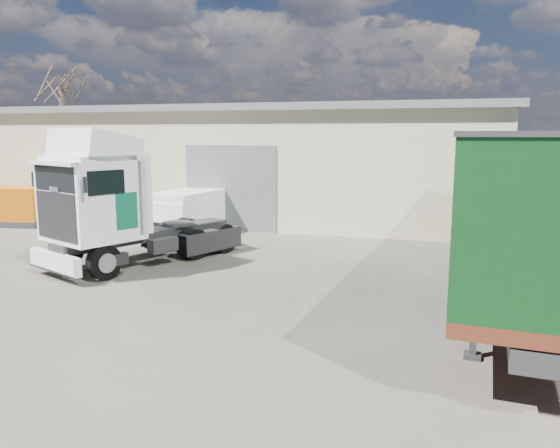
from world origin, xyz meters
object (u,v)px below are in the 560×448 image
(bare_tree, at_px, (60,74))
(tractor_unit, at_px, (116,210))
(box_trailer, at_px, (525,200))
(orange_skip, at_px, (17,209))
(panel_van, at_px, (193,211))

(bare_tree, distance_m, tractor_unit, 23.50)
(tractor_unit, bearing_deg, box_trailer, 21.91)
(tractor_unit, height_order, orange_skip, tractor_unit)
(bare_tree, bearing_deg, orange_skip, -61.45)
(orange_skip, bearing_deg, bare_tree, 110.78)
(tractor_unit, bearing_deg, orange_skip, 171.27)
(orange_skip, bearing_deg, tractor_unit, -39.73)
(box_trailer, distance_m, orange_skip, 21.09)
(box_trailer, bearing_deg, panel_van, 156.20)
(panel_van, relative_size, orange_skip, 1.54)
(box_trailer, height_order, orange_skip, box_trailer)
(panel_van, bearing_deg, orange_skip, -168.78)
(bare_tree, relative_size, tractor_unit, 1.45)
(bare_tree, xyz_separation_m, orange_skip, (6.25, -11.49, -7.17))
(bare_tree, xyz_separation_m, panel_van, (14.73, -11.00, -7.00))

